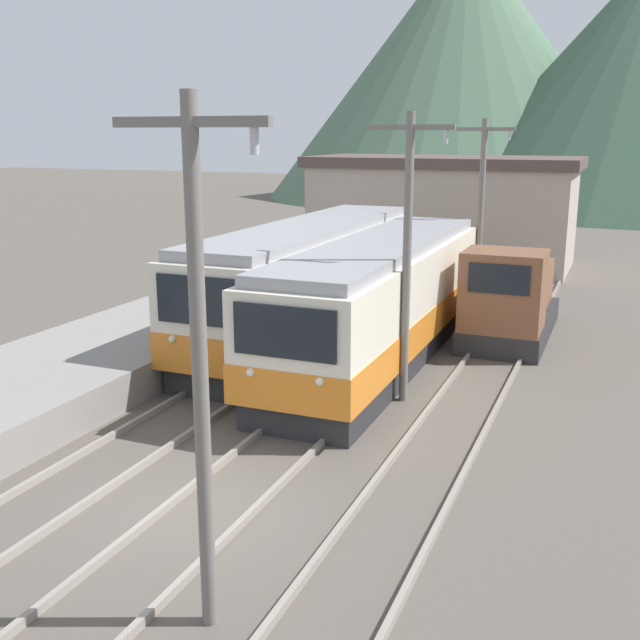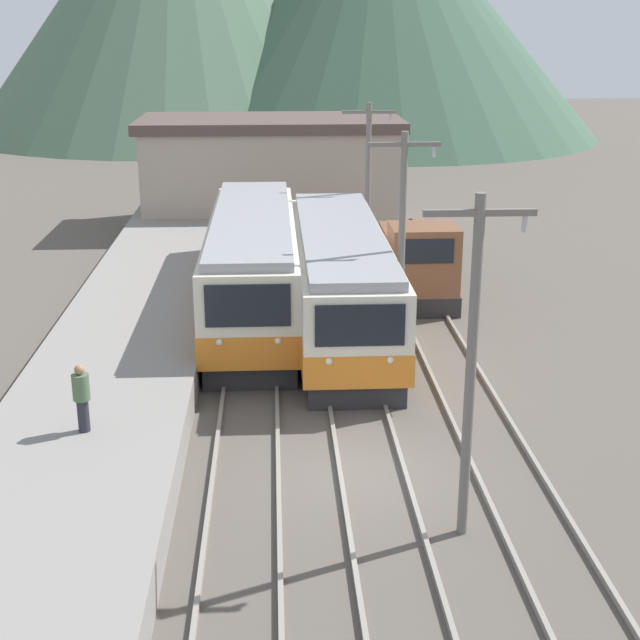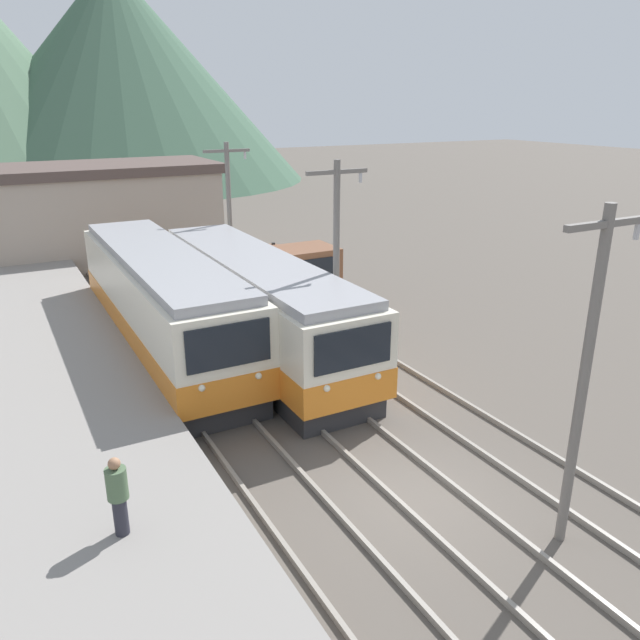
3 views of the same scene
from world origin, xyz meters
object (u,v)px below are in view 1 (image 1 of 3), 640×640
Objects in this scene: shunting_locomotive at (511,300)px; catenary_mast_near at (200,354)px; catenary_mast_mid at (407,249)px; catenary_mast_far at (481,211)px; commuter_train_center at (380,306)px; commuter_train_left at (310,286)px.

catenary_mast_near is at bearing -95.38° from shunting_locomotive.
catenary_mast_far is at bearing 90.00° from catenary_mast_mid.
catenary_mast_mid reaches higher than commuter_train_center.
commuter_train_center is at bearing 97.20° from catenary_mast_near.
catenary_mast_mid is at bearing -90.00° from catenary_mast_far.
commuter_train_left is at bearing 107.70° from catenary_mast_near.
catenary_mast_near reaches higher than shunting_locomotive.
catenary_mast_far is (0.00, 18.24, 0.00)m from catenary_mast_near.
catenary_mast_far is (4.31, 4.74, 2.01)m from commuter_train_left.
catenary_mast_mid is at bearing -45.48° from commuter_train_left.
commuter_train_center is 2.11× the size of shunting_locomotive.
catenary_mast_mid is (4.31, -4.38, 2.01)m from commuter_train_left.
catenary_mast_far reaches higher than shunting_locomotive.
catenary_mast_far is at bearing 121.88° from shunting_locomotive.
catenary_mast_near and catenary_mast_far have the same top height.
shunting_locomotive is 16.10m from catenary_mast_near.
commuter_train_left is at bearing -132.28° from catenary_mast_far.
catenary_mast_mid is (1.51, -2.81, 2.08)m from commuter_train_center.
catenary_mast_mid and catenary_mast_far have the same top height.
shunting_locomotive is 7.32m from catenary_mast_mid.
catenary_mast_mid is 1.00× the size of catenary_mast_far.
catenary_mast_mid is at bearing -102.52° from shunting_locomotive.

